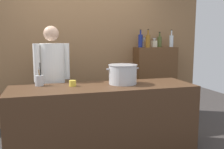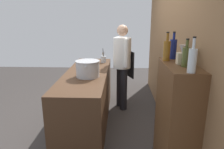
% 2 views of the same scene
% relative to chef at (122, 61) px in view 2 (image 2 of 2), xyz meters
% --- Properties ---
extents(ground_plane, '(8.00, 8.00, 0.00)m').
position_rel_chef_xyz_m(ground_plane, '(0.60, -0.61, -0.96)').
color(ground_plane, '#383330').
extents(brick_back_panel, '(4.40, 0.10, 3.00)m').
position_rel_chef_xyz_m(brick_back_panel, '(0.60, 0.79, 0.54)').
color(brick_back_panel, olive).
rests_on(brick_back_panel, ground_plane).
extents(prep_counter, '(2.31, 0.70, 0.90)m').
position_rel_chef_xyz_m(prep_counter, '(0.60, -0.61, -0.51)').
color(prep_counter, '#472D1C').
rests_on(prep_counter, ground_plane).
extents(bar_cabinet, '(0.76, 0.32, 1.33)m').
position_rel_chef_xyz_m(bar_cabinet, '(1.87, 0.58, -0.30)').
color(bar_cabinet, brown).
rests_on(bar_cabinet, ground_plane).
extents(chef, '(0.50, 0.40, 1.66)m').
position_rel_chef_xyz_m(chef, '(0.00, 0.00, 0.00)').
color(chef, black).
rests_on(chef, ground_plane).
extents(stockpot_large, '(0.43, 0.37, 0.25)m').
position_rel_chef_xyz_m(stockpot_large, '(0.87, -0.54, 0.06)').
color(stockpot_large, '#B7BABF').
rests_on(stockpot_large, prep_counter).
extents(utensil_crock, '(0.10, 0.10, 0.29)m').
position_rel_chef_xyz_m(utensil_crock, '(-0.18, -0.38, 0.00)').
color(utensil_crock, '#B7BABF').
rests_on(utensil_crock, prep_counter).
extents(butter_jar, '(0.09, 0.09, 0.07)m').
position_rel_chef_xyz_m(butter_jar, '(0.22, -0.52, -0.03)').
color(butter_jar, yellow).
rests_on(butter_jar, prep_counter).
extents(wine_bottle_clear, '(0.07, 0.07, 0.32)m').
position_rel_chef_xyz_m(wine_bottle_clear, '(2.19, 0.58, 0.48)').
color(wine_bottle_clear, silver).
rests_on(wine_bottle_clear, bar_cabinet).
extents(wine_bottle_olive, '(0.08, 0.08, 0.28)m').
position_rel_chef_xyz_m(wine_bottle_olive, '(1.96, 0.60, 0.47)').
color(wine_bottle_olive, '#475123').
rests_on(wine_bottle_olive, bar_cabinet).
extents(wine_bottle_cobalt, '(0.08, 0.08, 0.31)m').
position_rel_chef_xyz_m(wine_bottle_cobalt, '(1.57, 0.57, 0.49)').
color(wine_bottle_cobalt, navy).
rests_on(wine_bottle_cobalt, bar_cabinet).
extents(wine_bottle_amber, '(0.08, 0.08, 0.32)m').
position_rel_chef_xyz_m(wine_bottle_amber, '(1.67, 0.47, 0.48)').
color(wine_bottle_amber, '#8C5919').
rests_on(wine_bottle_amber, bar_cabinet).
extents(wine_glass_short, '(0.08, 0.08, 0.17)m').
position_rel_chef_xyz_m(wine_glass_short, '(1.89, 0.68, 0.49)').
color(wine_glass_short, silver).
rests_on(wine_glass_short, bar_cabinet).
extents(wine_glass_wide, '(0.07, 0.07, 0.17)m').
position_rel_chef_xyz_m(wine_glass_wide, '(1.66, 0.65, 0.49)').
color(wine_glass_wide, silver).
rests_on(wine_glass_wide, bar_cabinet).
extents(spice_tin_cream, '(0.08, 0.08, 0.12)m').
position_rel_chef_xyz_m(spice_tin_cream, '(1.84, 0.59, 0.43)').
color(spice_tin_cream, beige).
rests_on(spice_tin_cream, bar_cabinet).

